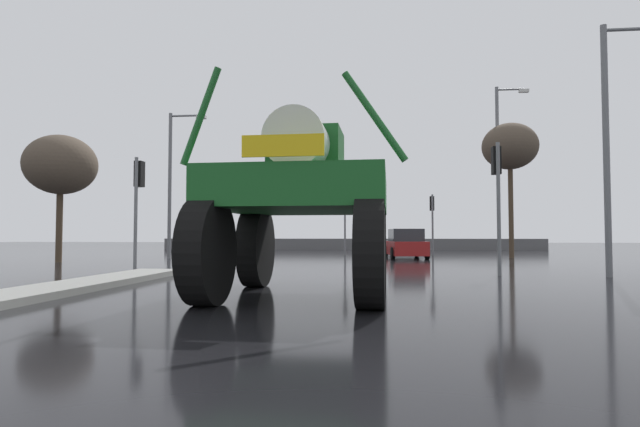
{
  "coord_description": "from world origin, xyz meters",
  "views": [
    {
      "loc": [
        1.94,
        -3.69,
        1.21
      ],
      "look_at": [
        0.78,
        7.37,
        1.68
      ],
      "focal_mm": 28.32,
      "sensor_mm": 36.0,
      "label": 1
    }
  ],
  "objects_px": {
    "sedan_ahead": "(405,244)",
    "bare_tree_left": "(61,165)",
    "traffic_signal_far_left": "(345,209)",
    "oversize_sprayer": "(303,204)",
    "bare_tree_right": "(510,147)",
    "streetlight_far_right": "(500,164)",
    "streetlight_far_left": "(173,177)",
    "traffic_signal_far_right": "(432,211)",
    "traffic_signal_near_left": "(138,189)",
    "streetlight_near_right": "(612,134)",
    "traffic_signal_near_right": "(497,179)"
  },
  "relations": [
    {
      "from": "bare_tree_left",
      "to": "bare_tree_right",
      "type": "distance_m",
      "value": 21.98
    },
    {
      "from": "traffic_signal_far_left",
      "to": "bare_tree_left",
      "type": "bearing_deg",
      "value": -143.02
    },
    {
      "from": "sedan_ahead",
      "to": "traffic_signal_far_left",
      "type": "relative_size",
      "value": 1.12
    },
    {
      "from": "oversize_sprayer",
      "to": "sedan_ahead",
      "type": "bearing_deg",
      "value": -8.63
    },
    {
      "from": "bare_tree_right",
      "to": "streetlight_far_right",
      "type": "bearing_deg",
      "value": 136.2
    },
    {
      "from": "oversize_sprayer",
      "to": "traffic_signal_far_left",
      "type": "relative_size",
      "value": 1.37
    },
    {
      "from": "traffic_signal_near_right",
      "to": "streetlight_far_right",
      "type": "bearing_deg",
      "value": 75.79
    },
    {
      "from": "traffic_signal_near_left",
      "to": "traffic_signal_far_left",
      "type": "height_order",
      "value": "traffic_signal_far_left"
    },
    {
      "from": "sedan_ahead",
      "to": "bare_tree_left",
      "type": "bearing_deg",
      "value": 104.23
    },
    {
      "from": "traffic_signal_near_left",
      "to": "bare_tree_right",
      "type": "distance_m",
      "value": 19.05
    },
    {
      "from": "sedan_ahead",
      "to": "streetlight_far_left",
      "type": "distance_m",
      "value": 12.59
    },
    {
      "from": "traffic_signal_near_right",
      "to": "streetlight_far_right",
      "type": "distance_m",
      "value": 12.58
    },
    {
      "from": "bare_tree_left",
      "to": "bare_tree_right",
      "type": "relative_size",
      "value": 0.8
    },
    {
      "from": "streetlight_near_right",
      "to": "bare_tree_left",
      "type": "xyz_separation_m",
      "value": [
        -20.72,
        5.73,
        0.18
      ]
    },
    {
      "from": "sedan_ahead",
      "to": "streetlight_far_left",
      "type": "bearing_deg",
      "value": 91.8
    },
    {
      "from": "bare_tree_left",
      "to": "bare_tree_right",
      "type": "height_order",
      "value": "bare_tree_right"
    },
    {
      "from": "bare_tree_left",
      "to": "traffic_signal_near_left",
      "type": "bearing_deg",
      "value": -40.7
    },
    {
      "from": "traffic_signal_near_left",
      "to": "traffic_signal_far_right",
      "type": "distance_m",
      "value": 18.27
    },
    {
      "from": "oversize_sprayer",
      "to": "bare_tree_right",
      "type": "height_order",
      "value": "bare_tree_right"
    },
    {
      "from": "traffic_signal_far_left",
      "to": "streetlight_far_left",
      "type": "bearing_deg",
      "value": -149.44
    },
    {
      "from": "sedan_ahead",
      "to": "traffic_signal_far_right",
      "type": "xyz_separation_m",
      "value": [
        1.79,
        3.5,
        1.9
      ]
    },
    {
      "from": "oversize_sprayer",
      "to": "traffic_signal_near_right",
      "type": "distance_m",
      "value": 7.69
    },
    {
      "from": "traffic_signal_near_left",
      "to": "streetlight_near_right",
      "type": "xyz_separation_m",
      "value": [
        14.48,
        -0.36,
        1.42
      ]
    },
    {
      "from": "traffic_signal_near_right",
      "to": "traffic_signal_far_left",
      "type": "distance_m",
      "value": 15.5
    },
    {
      "from": "streetlight_far_right",
      "to": "sedan_ahead",
      "type": "bearing_deg",
      "value": -169.08
    },
    {
      "from": "traffic_signal_far_left",
      "to": "traffic_signal_far_right",
      "type": "distance_m",
      "value": 5.13
    },
    {
      "from": "traffic_signal_near_right",
      "to": "streetlight_far_right",
      "type": "xyz_separation_m",
      "value": [
        3.04,
        12.02,
        2.12
      ]
    },
    {
      "from": "oversize_sprayer",
      "to": "streetlight_far_right",
      "type": "xyz_separation_m",
      "value": [
        8.17,
        17.66,
        3.18
      ]
    },
    {
      "from": "streetlight_far_right",
      "to": "traffic_signal_far_right",
      "type": "bearing_deg",
      "value": 142.6
    },
    {
      "from": "traffic_signal_near_right",
      "to": "bare_tree_left",
      "type": "xyz_separation_m",
      "value": [
        -17.55,
        5.37,
        1.4
      ]
    },
    {
      "from": "sedan_ahead",
      "to": "bare_tree_left",
      "type": "distance_m",
      "value": 16.9
    },
    {
      "from": "oversize_sprayer",
      "to": "traffic_signal_near_right",
      "type": "relative_size",
      "value": 1.3
    },
    {
      "from": "streetlight_far_left",
      "to": "sedan_ahead",
      "type": "bearing_deg",
      "value": 7.64
    },
    {
      "from": "streetlight_far_left",
      "to": "traffic_signal_far_right",
      "type": "bearing_deg",
      "value": 20.35
    },
    {
      "from": "traffic_signal_near_left",
      "to": "streetlight_far_left",
      "type": "distance_m",
      "value": 9.93
    },
    {
      "from": "streetlight_near_right",
      "to": "traffic_signal_far_left",
      "type": "bearing_deg",
      "value": 119.85
    },
    {
      "from": "traffic_signal_far_left",
      "to": "traffic_signal_far_right",
      "type": "bearing_deg",
      "value": 0.04
    },
    {
      "from": "streetlight_far_right",
      "to": "bare_tree_right",
      "type": "relative_size",
      "value": 1.29
    },
    {
      "from": "streetlight_far_right",
      "to": "bare_tree_left",
      "type": "bearing_deg",
      "value": -162.11
    },
    {
      "from": "traffic_signal_far_left",
      "to": "traffic_signal_far_right",
      "type": "relative_size",
      "value": 1.06
    },
    {
      "from": "streetlight_near_right",
      "to": "bare_tree_right",
      "type": "bearing_deg",
      "value": 88.56
    },
    {
      "from": "traffic_signal_far_left",
      "to": "streetlight_far_left",
      "type": "relative_size",
      "value": 0.5
    },
    {
      "from": "traffic_signal_far_right",
      "to": "bare_tree_left",
      "type": "relative_size",
      "value": 0.63
    },
    {
      "from": "bare_tree_right",
      "to": "oversize_sprayer",
      "type": "bearing_deg",
      "value": -116.47
    },
    {
      "from": "traffic_signal_near_right",
      "to": "traffic_signal_far_left",
      "type": "bearing_deg",
      "value": 110.31
    },
    {
      "from": "traffic_signal_near_right",
      "to": "streetlight_near_right",
      "type": "xyz_separation_m",
      "value": [
        3.17,
        -0.36,
        1.22
      ]
    },
    {
      "from": "oversize_sprayer",
      "to": "bare_tree_left",
      "type": "relative_size",
      "value": 0.91
    },
    {
      "from": "sedan_ahead",
      "to": "traffic_signal_far_left",
      "type": "height_order",
      "value": "traffic_signal_far_left"
    },
    {
      "from": "oversize_sprayer",
      "to": "traffic_signal_far_left",
      "type": "xyz_separation_m",
      "value": [
        -0.26,
        20.18,
        0.92
      ]
    },
    {
      "from": "traffic_signal_far_right",
      "to": "traffic_signal_far_left",
      "type": "bearing_deg",
      "value": -179.96
    }
  ]
}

